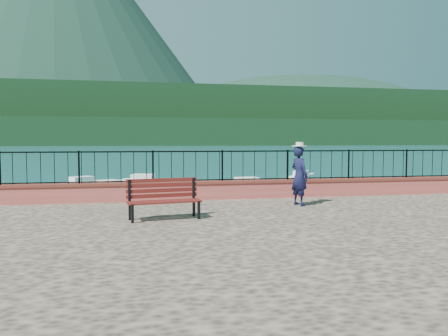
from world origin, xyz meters
name	(u,v)px	position (x,y,z in m)	size (l,w,h in m)	color
ground	(264,267)	(0.00, 0.00, 0.00)	(2000.00, 2000.00, 0.00)	#19596B
parapet	(231,190)	(0.00, 3.70, 1.49)	(28.00, 0.46, 0.58)	#B95643
railing	(231,166)	(0.00, 3.70, 2.25)	(27.00, 0.05, 0.95)	black
dock	(157,199)	(-2.00, 12.00, 0.15)	(2.00, 16.00, 0.30)	#2D231C
far_forest	(139,133)	(0.00, 300.00, 9.00)	(900.00, 60.00, 18.00)	black
foothills	(139,118)	(0.00, 360.00, 22.00)	(900.00, 120.00, 44.00)	black
volcano	(55,17)	(-120.00, 700.00, 190.00)	(560.00, 560.00, 380.00)	#142D23
companion_hill	(300,143)	(220.00, 560.00, 0.00)	(448.00, 384.00, 180.00)	#142D23
park_bench	(164,207)	(-2.38, 0.34, 1.49)	(1.79, 0.82, 0.96)	black
person	(299,176)	(1.60, 1.84, 2.05)	(0.62, 0.41, 1.71)	black
hat	(300,144)	(1.60, 1.84, 2.97)	(0.44, 0.44, 0.12)	silver
boat_0	(57,196)	(-6.78, 12.25, 0.40)	(3.70, 1.30, 0.80)	silver
boat_1	(215,194)	(0.92, 11.60, 0.40)	(3.30, 1.30, 0.80)	silver
boat_2	(255,183)	(4.41, 16.63, 0.40)	(3.86, 1.30, 0.80)	silver
boat_3	(90,182)	(-5.93, 19.54, 0.40)	(3.95, 1.30, 0.80)	silver
boat_4	(152,180)	(-1.93, 20.39, 0.40)	(4.23, 1.30, 0.80)	silver
boat_5	(302,175)	(9.84, 22.29, 0.40)	(4.08, 1.30, 0.80)	silver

